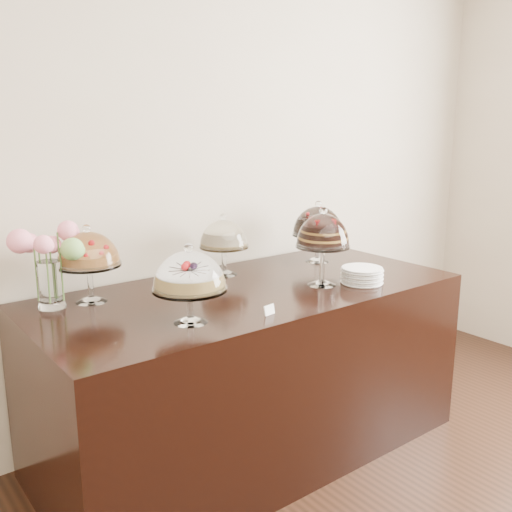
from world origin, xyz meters
TOP-DOWN VIEW (x-y plane):
  - wall_back at (0.00, 3.00)m, footprint 5.00×0.04m
  - display_counter at (0.01, 2.45)m, footprint 2.20×1.00m
  - cake_stand_sugar_sponge at (-0.49, 2.20)m, footprint 0.31×0.31m
  - cake_stand_choco_layer at (0.35, 2.28)m, footprint 0.28×0.28m
  - cake_stand_cheesecake at (0.06, 2.76)m, footprint 0.27×0.27m
  - cake_stand_dark_choco at (0.69, 2.67)m, footprint 0.31×0.31m
  - cake_stand_fruit_tart at (-0.71, 2.73)m, footprint 0.30×0.30m
  - flower_vase at (-0.89, 2.75)m, footprint 0.32×0.28m
  - plate_stack at (0.54, 2.17)m, footprint 0.22×0.22m
  - price_card_left at (-0.16, 2.07)m, footprint 0.06×0.02m

SIDE VIEW (x-z plane):
  - display_counter at x=0.01m, z-range 0.00..0.90m
  - price_card_left at x=-0.16m, z-range 0.90..0.94m
  - plate_stack at x=0.54m, z-range 0.90..0.98m
  - cake_stand_sugar_sponge at x=-0.49m, z-range 0.94..1.28m
  - cake_stand_cheesecake at x=0.06m, z-range 0.94..1.29m
  - cake_stand_dark_choco at x=0.69m, z-range 0.95..1.32m
  - cake_stand_fruit_tart at x=-0.71m, z-range 0.95..1.32m
  - flower_vase at x=-0.89m, z-range 0.94..1.33m
  - cake_stand_choco_layer at x=0.35m, z-range 0.97..1.38m
  - wall_back at x=0.00m, z-range 0.00..3.00m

